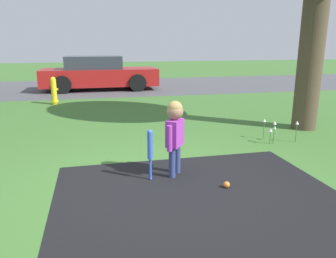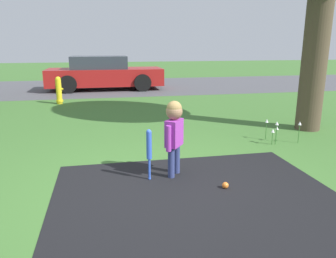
{
  "view_description": "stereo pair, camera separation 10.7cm",
  "coord_description": "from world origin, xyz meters",
  "px_view_note": "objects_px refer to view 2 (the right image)",
  "views": [
    {
      "loc": [
        -0.76,
        -3.63,
        1.72
      ],
      "look_at": [
        0.25,
        0.78,
        0.54
      ],
      "focal_mm": 35.0,
      "sensor_mm": 36.0,
      "label": 1
    },
    {
      "loc": [
        -0.65,
        -3.65,
        1.72
      ],
      "look_at": [
        0.25,
        0.78,
        0.54
      ],
      "focal_mm": 35.0,
      "sensor_mm": 36.0,
      "label": 2
    }
  ],
  "objects_px": {
    "baseball_bat": "(149,148)",
    "child": "(174,128)",
    "fire_hydrant": "(59,91)",
    "sports_ball": "(225,185)",
    "parked_car": "(104,74)"
  },
  "relations": [
    {
      "from": "baseball_bat",
      "to": "parked_car",
      "type": "height_order",
      "value": "parked_car"
    },
    {
      "from": "fire_hydrant",
      "to": "sports_ball",
      "type": "bearing_deg",
      "value": -67.92
    },
    {
      "from": "child",
      "to": "baseball_bat",
      "type": "height_order",
      "value": "child"
    },
    {
      "from": "child",
      "to": "sports_ball",
      "type": "relative_size",
      "value": 12.51
    },
    {
      "from": "baseball_bat",
      "to": "fire_hydrant",
      "type": "xyz_separation_m",
      "value": [
        -1.79,
        6.11,
        -0.05
      ]
    },
    {
      "from": "sports_ball",
      "to": "parked_car",
      "type": "height_order",
      "value": "parked_car"
    },
    {
      "from": "child",
      "to": "fire_hydrant",
      "type": "relative_size",
      "value": 1.26
    },
    {
      "from": "sports_ball",
      "to": "fire_hydrant",
      "type": "bearing_deg",
      "value": 112.08
    },
    {
      "from": "baseball_bat",
      "to": "sports_ball",
      "type": "height_order",
      "value": "baseball_bat"
    },
    {
      "from": "baseball_bat",
      "to": "fire_hydrant",
      "type": "height_order",
      "value": "fire_hydrant"
    },
    {
      "from": "baseball_bat",
      "to": "sports_ball",
      "type": "distance_m",
      "value": 1.06
    },
    {
      "from": "baseball_bat",
      "to": "fire_hydrant",
      "type": "bearing_deg",
      "value": 106.33
    },
    {
      "from": "baseball_bat",
      "to": "child",
      "type": "bearing_deg",
      "value": 14.4
    },
    {
      "from": "fire_hydrant",
      "to": "parked_car",
      "type": "bearing_deg",
      "value": 65.4
    },
    {
      "from": "sports_ball",
      "to": "fire_hydrant",
      "type": "distance_m",
      "value": 7.09
    }
  ]
}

